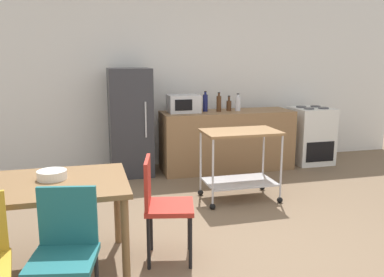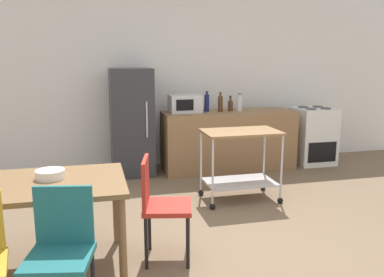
# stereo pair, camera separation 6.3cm
# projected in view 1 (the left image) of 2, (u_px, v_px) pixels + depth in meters

# --- Properties ---
(ground_plane) EXTENTS (12.00, 12.00, 0.00)m
(ground_plane) POSITION_uv_depth(u_px,v_px,m) (228.00, 252.00, 3.64)
(ground_plane) COLOR brown
(back_wall) EXTENTS (8.40, 0.12, 2.90)m
(back_wall) POSITION_uv_depth(u_px,v_px,m) (161.00, 73.00, 6.38)
(back_wall) COLOR white
(back_wall) RESTS_ON ground_plane
(kitchen_counter) EXTENTS (2.00, 0.64, 0.90)m
(kitchen_counter) POSITION_uv_depth(u_px,v_px,m) (227.00, 140.00, 6.24)
(kitchen_counter) COLOR olive
(kitchen_counter) RESTS_ON ground_plane
(dining_table) EXTENTS (1.50, 0.90, 0.75)m
(dining_table) POSITION_uv_depth(u_px,v_px,m) (30.00, 194.00, 3.15)
(dining_table) COLOR brown
(dining_table) RESTS_ON ground_plane
(chair_red) EXTENTS (0.48, 0.48, 0.89)m
(chair_red) POSITION_uv_depth(u_px,v_px,m) (162.00, 202.00, 3.41)
(chair_red) COLOR #B72D23
(chair_red) RESTS_ON ground_plane
(chair_teal) EXTENTS (0.47, 0.47, 0.89)m
(chair_teal) POSITION_uv_depth(u_px,v_px,m) (65.00, 248.00, 2.59)
(chair_teal) COLOR #1E666B
(chair_teal) RESTS_ON ground_plane
(stove_oven) EXTENTS (0.60, 0.61, 0.92)m
(stove_oven) POSITION_uv_depth(u_px,v_px,m) (311.00, 135.00, 6.62)
(stove_oven) COLOR white
(stove_oven) RESTS_ON ground_plane
(refrigerator) EXTENTS (0.60, 0.63, 1.55)m
(refrigerator) POSITION_uv_depth(u_px,v_px,m) (130.00, 122.00, 5.91)
(refrigerator) COLOR #333338
(refrigerator) RESTS_ON ground_plane
(kitchen_cart) EXTENTS (0.91, 0.57, 0.85)m
(kitchen_cart) POSITION_uv_depth(u_px,v_px,m) (240.00, 153.00, 4.87)
(kitchen_cart) COLOR olive
(kitchen_cart) RESTS_ON ground_plane
(microwave) EXTENTS (0.46, 0.35, 0.26)m
(microwave) POSITION_uv_depth(u_px,v_px,m) (184.00, 104.00, 5.99)
(microwave) COLOR silver
(microwave) RESTS_ON kitchen_counter
(bottle_sparkling_water) EXTENTS (0.07, 0.07, 0.30)m
(bottle_sparkling_water) POSITION_uv_depth(u_px,v_px,m) (205.00, 103.00, 6.11)
(bottle_sparkling_water) COLOR navy
(bottle_sparkling_water) RESTS_ON kitchen_counter
(bottle_olive_oil) EXTENTS (0.07, 0.07, 0.29)m
(bottle_olive_oil) POSITION_uv_depth(u_px,v_px,m) (219.00, 103.00, 6.08)
(bottle_olive_oil) COLOR #4C2D19
(bottle_olive_oil) RESTS_ON kitchen_counter
(bottle_wine) EXTENTS (0.08, 0.08, 0.23)m
(bottle_wine) POSITION_uv_depth(u_px,v_px,m) (229.00, 105.00, 6.18)
(bottle_wine) COLOR #4C2D19
(bottle_wine) RESTS_ON kitchen_counter
(bottle_hot_sauce) EXTENTS (0.08, 0.08, 0.26)m
(bottle_hot_sauce) POSITION_uv_depth(u_px,v_px,m) (238.00, 103.00, 6.17)
(bottle_hot_sauce) COLOR silver
(bottle_hot_sauce) RESTS_ON kitchen_counter
(fruit_bowl) EXTENTS (0.23, 0.23, 0.07)m
(fruit_bowl) POSITION_uv_depth(u_px,v_px,m) (52.00, 175.00, 3.25)
(fruit_bowl) COLOR white
(fruit_bowl) RESTS_ON dining_table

